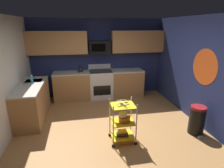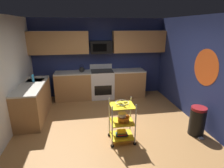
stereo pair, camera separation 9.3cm
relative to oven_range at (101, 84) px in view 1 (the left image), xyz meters
name	(u,v)px [view 1 (the left image)]	position (x,y,z in m)	size (l,w,h in m)	color
floor	(110,130)	(-0.04, -2.10, -0.50)	(4.40, 4.80, 0.04)	#A87542
wall_back	(98,58)	(-0.04, 0.33, 0.82)	(4.52, 0.06, 2.60)	navy
wall_right	(202,72)	(2.19, -2.10, 0.82)	(0.06, 4.80, 2.60)	navy
wall_flower_decal	(204,67)	(2.15, -2.20, 0.97)	(0.84, 0.84, 0.00)	#E5591E
counter_run	(79,90)	(-0.75, -0.43, -0.01)	(3.69, 2.31, 0.92)	#B27F4C
oven_range	(101,84)	(0.00, 0.00, 0.00)	(0.76, 0.65, 1.10)	white
upper_cabinets	(98,42)	(-0.05, 0.13, 1.37)	(4.40, 0.33, 0.70)	#B27F4C
microwave	(100,47)	(0.00, 0.10, 1.22)	(0.70, 0.39, 0.40)	black
rolling_cart	(123,122)	(0.13, -2.58, -0.03)	(0.54, 0.42, 0.91)	silver
fruit_bowl	(123,103)	(0.13, -2.58, 0.40)	(0.27, 0.27, 0.07)	silver
mixing_bowl_large	(124,119)	(0.17, -2.58, 0.04)	(0.25, 0.25, 0.11)	orange
mixing_bowl_small	(123,115)	(0.14, -2.59, 0.14)	(0.18, 0.18, 0.08)	silver
book_stack	(122,133)	(0.13, -2.58, -0.30)	(0.26, 0.18, 0.11)	#1E4C8C
kettle	(81,70)	(-0.65, 0.00, 0.52)	(0.21, 0.18, 0.26)	black
dish_soap_bottle	(32,79)	(-1.95, -0.93, 0.54)	(0.06, 0.06, 0.20)	#2D8CBF
trash_can	(197,120)	(1.86, -2.61, -0.15)	(0.34, 0.42, 0.66)	black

